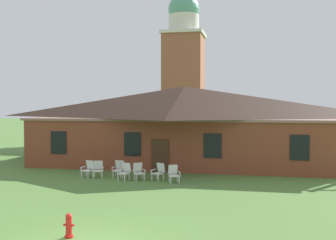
{
  "coord_description": "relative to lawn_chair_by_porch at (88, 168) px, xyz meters",
  "views": [
    {
      "loc": [
        4.74,
        -10.89,
        4.28
      ],
      "look_at": [
        0.81,
        8.32,
        3.52
      ],
      "focal_mm": 42.72,
      "sensor_mm": 36.0,
      "label": 1
    }
  ],
  "objects": [
    {
      "name": "lawn_chair_near_door",
      "position": [
        0.62,
        -0.01,
        0.0
      ],
      "size": [
        0.75,
        0.8,
        0.96
      ],
      "color": "silver",
      "rests_on": "ground"
    },
    {
      "name": "dome_tower",
      "position": [
        1.16,
        27.74,
        8.18
      ],
      "size": [
        5.18,
        5.18,
        18.99
      ],
      "color": "#93563D",
      "rests_on": "ground"
    },
    {
      "name": "lawn_chair_middle",
      "position": [
        2.42,
        -0.49,
        0.0
      ],
      "size": [
        0.75,
        0.8,
        0.96
      ],
      "color": "white",
      "rests_on": "ground"
    },
    {
      "name": "lawn_chair_under_eave",
      "position": [
        5.27,
        -0.65,
        0.0
      ],
      "size": [
        0.79,
        0.83,
        0.96
      ],
      "color": "silver",
      "rests_on": "ground"
    },
    {
      "name": "fire_hydrant",
      "position": [
        3.67,
        -10.28,
        -0.12
      ],
      "size": [
        0.36,
        0.28,
        0.79
      ],
      "color": "red",
      "rests_on": "ground"
    },
    {
      "name": "lawn_chair_far_side",
      "position": [
        4.32,
        -0.16,
        0.0
      ],
      "size": [
        0.81,
        0.85,
        0.96
      ],
      "color": "silver",
      "rests_on": "ground"
    },
    {
      "name": "brick_building",
      "position": [
        4.58,
        7.33,
        2.36
      ],
      "size": [
        21.18,
        10.4,
        5.62
      ],
      "color": "brown",
      "rests_on": "ground"
    },
    {
      "name": "lawn_chair_left_end",
      "position": [
        1.76,
        0.37,
        0.0
      ],
      "size": [
        0.65,
        0.67,
        0.96
      ],
      "color": "silver",
      "rests_on": "ground"
    },
    {
      "name": "lawn_chair_right_end",
      "position": [
        3.17,
        -0.33,
        0.0
      ],
      "size": [
        0.83,
        0.86,
        0.96
      ],
      "color": "silver",
      "rests_on": "ground"
    },
    {
      "name": "lawn_chair_by_porch",
      "position": [
        0.0,
        0.0,
        0.0
      ],
      "size": [
        0.74,
        0.78,
        0.96
      ],
      "color": "white",
      "rests_on": "ground"
    }
  ]
}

